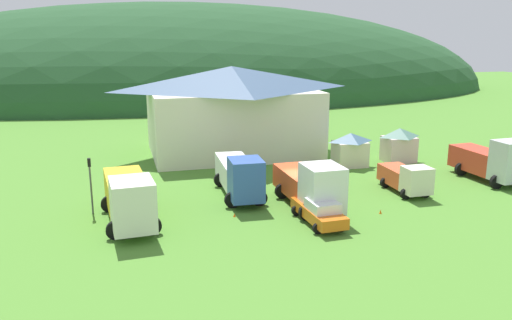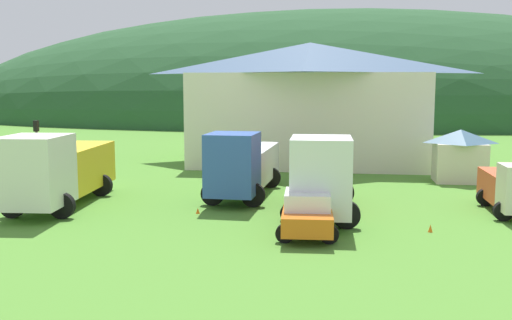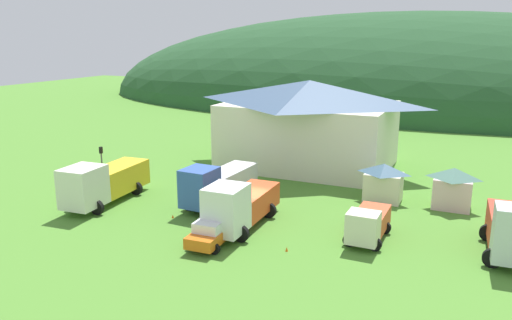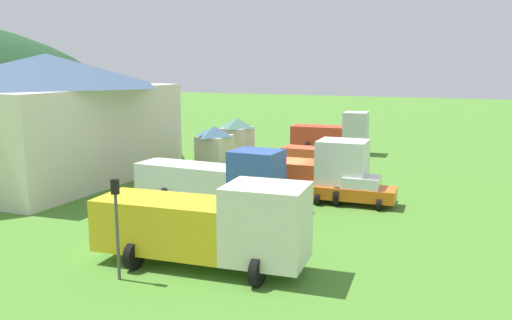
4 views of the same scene
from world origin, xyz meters
name	(u,v)px [view 1 (image 1 of 4)]	position (x,y,z in m)	size (l,w,h in m)	color
ground_plane	(303,203)	(0.00, 0.00, 0.00)	(200.00, 200.00, 0.00)	#4C842D
forested_hill_backdrop	(180,92)	(0.00, 70.60, 0.00)	(130.05, 60.00, 34.31)	#234C28
depot_building	(232,109)	(-1.39, 16.67, 4.40)	(16.98, 12.29, 8.54)	silver
play_shed_cream	(350,149)	(7.62, 8.65, 1.56)	(3.02, 2.33, 3.03)	beige
play_shed_pink	(399,144)	(12.71, 9.03, 1.63)	(2.95, 2.40, 3.16)	beige
heavy_rig_striped	(129,197)	(-11.97, -1.18, 1.79)	(3.60, 8.59, 3.48)	silver
box_truck_blue	(239,175)	(-4.00, 2.56, 1.65)	(3.23, 8.55, 3.38)	#3356AD
heavy_rig_white	(311,185)	(-0.02, -1.54, 1.73)	(3.23, 8.01, 3.57)	white
light_truck_cream	(406,178)	(8.27, 0.17, 1.17)	(2.42, 5.04, 2.33)	beige
tow_truck_silver	(492,160)	(16.44, 1.12, 1.75)	(3.33, 6.76, 3.70)	silver
service_pickup_orange	(319,211)	(-0.45, -4.22, 0.83)	(2.41, 5.07, 1.66)	orange
traffic_light_west	(90,180)	(-14.31, 1.46, 2.35)	(0.20, 0.32, 3.80)	#4C4C51
traffic_cone_near_pickup	(380,214)	(4.20, -3.55, 0.00)	(0.36, 0.36, 0.59)	orange
traffic_cone_mid_row	(234,217)	(-5.34, -1.61, 0.00)	(0.36, 0.36, 0.50)	orange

